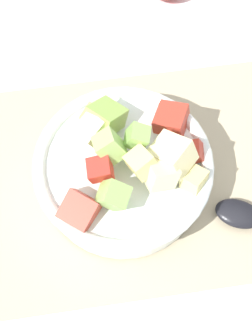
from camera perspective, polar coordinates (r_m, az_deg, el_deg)
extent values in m
plane|color=silver|center=(0.65, -0.38, -1.34)|extent=(2.40, 2.40, 0.00)
cube|color=tan|center=(0.64, -0.38, -1.24)|extent=(0.42, 0.30, 0.01)
cylinder|color=white|center=(0.61, 0.00, -0.64)|extent=(0.19, 0.19, 0.06)
torus|color=white|center=(0.59, 0.00, 0.45)|extent=(0.21, 0.21, 0.02)
cube|color=#BC3828|center=(0.59, 7.32, 1.77)|extent=(0.03, 0.03, 0.03)
cube|color=#BC3828|center=(0.61, 5.05, 5.32)|extent=(0.05, 0.05, 0.03)
cube|color=beige|center=(0.58, -3.77, 4.26)|extent=(0.05, 0.04, 0.04)
cube|color=#E5D684|center=(0.55, 1.69, 0.59)|extent=(0.04, 0.04, 0.03)
cube|color=#BC3828|center=(0.56, -5.20, -4.68)|extent=(0.05, 0.06, 0.04)
cube|color=#93C160|center=(0.55, -1.46, -3.04)|extent=(0.04, 0.04, 0.04)
cube|color=beige|center=(0.56, 5.18, 1.48)|extent=(0.06, 0.06, 0.05)
cube|color=#E5D684|center=(0.57, 7.58, -1.27)|extent=(0.03, 0.04, 0.03)
cube|color=red|center=(0.55, -2.90, -0.09)|extent=(0.03, 0.03, 0.02)
cube|color=#A3CC6B|center=(0.60, -3.95, 5.95)|extent=(0.03, 0.04, 0.03)
cube|color=#93C160|center=(0.56, 1.23, 3.50)|extent=(0.03, 0.03, 0.03)
cube|color=#9EC656|center=(0.59, -2.28, 5.67)|extent=(0.06, 0.06, 0.04)
cube|color=#A3CC6B|center=(0.56, -1.82, 2.49)|extent=(0.04, 0.04, 0.05)
cube|color=beige|center=(0.56, 3.76, -0.35)|extent=(0.04, 0.04, 0.04)
ellipsoid|color=black|center=(0.63, 12.36, -4.98)|extent=(0.07, 0.06, 0.01)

